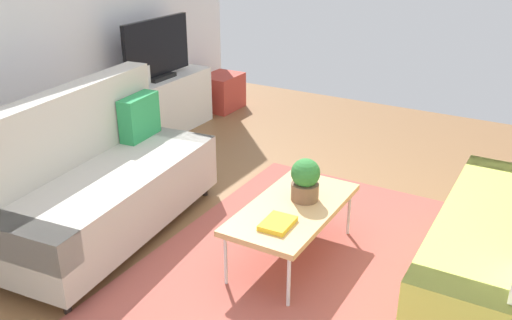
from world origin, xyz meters
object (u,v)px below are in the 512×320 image
Objects in this scene: storage_trunk at (222,92)px; vase_0 at (116,83)px; table_book_0 at (278,223)px; vase_1 at (129,78)px; tv_console at (160,106)px; couch_beige at (99,180)px; bottle_0 at (148,74)px; coffee_table at (293,209)px; potted_plant at (305,180)px; tv at (157,50)px.

vase_0 reaches higher than storage_trunk.
table_book_0 is 2.88m from vase_1.
table_book_0 is 1.60× the size of vase_0.
tv_console is at bearing 174.81° from storage_trunk.
couch_beige reaches higher than vase_0.
couch_beige is 3.80× the size of storage_trunk.
storage_trunk is 1.40m from bottle_0.
coffee_table is 7.33× the size of vase_0.
potted_plant is at bearing 1.18° from table_book_0.
tv is 3.26× the size of potted_plant.
bottle_0 is (1.18, 2.39, 0.16)m from potted_plant.
vase_0 is at bearing 72.13° from potted_plant.
potted_plant is 1.60× the size of bottle_0.
coffee_table is 2.12× the size of storage_trunk.
coffee_table is at bearing -119.03° from bottle_0.
table_book_0 is (-1.80, -2.42, -0.52)m from tv.
coffee_table is 2.72m from vase_1.
tv_console is at bearing 60.43° from potted_plant.
vase_1 is (0.99, 2.48, 0.16)m from potted_plant.
potted_plant is 2.68m from bottle_0.
tv_console is 7.74× the size of vase_1.
bottle_0 reaches higher than storage_trunk.
bottle_0 is (-0.20, -0.04, 0.42)m from tv_console.
tv_console is 0.63m from tv.
tv_console is (1.51, 2.41, -0.07)m from coffee_table.
tv_console is (1.90, 0.99, -0.12)m from couch_beige.
tv_console reaches higher than table_book_0.
tv reaches higher than table_book_0.
vase_1 reaches higher than potted_plant.
potted_plant reaches higher than tv_console.
storage_trunk is at bearing -4.16° from tv.
coffee_table is 2.65m from vase_0.
potted_plant reaches higher than storage_trunk.
vase_1 is at bearing 155.47° from bottle_0.
tv reaches higher than storage_trunk.
coffee_table is at bearing -122.11° from tv_console.
storage_trunk is 1.76m from vase_0.
vase_0 is at bearing 174.90° from storage_trunk.
vase_1 reaches higher than storage_trunk.
couch_beige is 13.17× the size of vase_0.
tv is at bearing 60.23° from potted_plant.
bottle_0 is at bearing -168.51° from tv_console.
couch_beige is at bearing -163.58° from storage_trunk.
vase_1 is (-0.39, 0.05, 0.41)m from tv_console.
bottle_0 is at bearing 60.97° from coffee_table.
bottle_0 is (1.71, 0.95, 0.29)m from couch_beige.
couch_beige reaches higher than bottle_0.
vase_1 is at bearing 0.00° from vase_0.
tv is 0.29m from bottle_0.
vase_1 is (0.19, 0.00, 0.02)m from vase_0.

